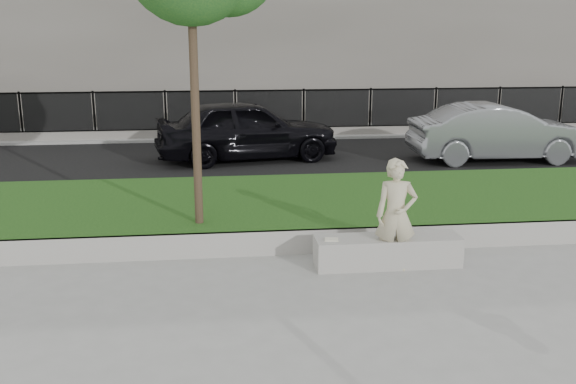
{
  "coord_description": "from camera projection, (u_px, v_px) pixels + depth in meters",
  "views": [
    {
      "loc": [
        -1.28,
        -8.53,
        3.49
      ],
      "look_at": [
        -0.16,
        1.2,
        0.98
      ],
      "focal_mm": 40.0,
      "sensor_mm": 36.0,
      "label": 1
    }
  ],
  "objects": [
    {
      "name": "man",
      "position": [
        396.0,
        215.0,
        9.39
      ],
      "size": [
        0.65,
        0.47,
        1.67
      ],
      "primitive_type": "imported",
      "rotation": [
        0.0,
        0.0,
        -0.12
      ],
      "color": "beige",
      "rests_on": "ground"
    },
    {
      "name": "ground",
      "position": [
        308.0,
        278.0,
        9.21
      ],
      "size": [
        90.0,
        90.0,
        0.0
      ],
      "primitive_type": "plane",
      "color": "gray",
      "rests_on": "ground"
    },
    {
      "name": "street",
      "position": [
        263.0,
        160.0,
        17.39
      ],
      "size": [
        34.0,
        7.0,
        0.04
      ],
      "primitive_type": "cube",
      "color": "black",
      "rests_on": "ground"
    },
    {
      "name": "car_dark",
      "position": [
        247.0,
        129.0,
        17.16
      ],
      "size": [
        5.08,
        2.7,
        1.65
      ],
      "primitive_type": "imported",
      "rotation": [
        0.0,
        0.0,
        1.73
      ],
      "color": "black",
      "rests_on": "street"
    },
    {
      "name": "grass_bank",
      "position": [
        285.0,
        209.0,
        12.05
      ],
      "size": [
        34.0,
        4.0,
        0.4
      ],
      "primitive_type": "cube",
      "color": "black",
      "rests_on": "ground"
    },
    {
      "name": "grass_kerb",
      "position": [
        299.0,
        242.0,
        10.16
      ],
      "size": [
        34.0,
        0.08,
        0.4
      ],
      "primitive_type": "cube",
      "color": "#99968F",
      "rests_on": "ground"
    },
    {
      "name": "far_pavement",
      "position": [
        253.0,
        133.0,
        21.71
      ],
      "size": [
        34.0,
        3.0,
        0.12
      ],
      "primitive_type": "cube",
      "color": "gray",
      "rests_on": "ground"
    },
    {
      "name": "car_silver",
      "position": [
        498.0,
        133.0,
        17.04
      ],
      "size": [
        4.66,
        1.74,
        1.52
      ],
      "primitive_type": "imported",
      "rotation": [
        0.0,
        0.0,
        1.54
      ],
      "color": "gray",
      "rests_on": "street"
    },
    {
      "name": "book",
      "position": [
        331.0,
        239.0,
        9.47
      ],
      "size": [
        0.22,
        0.18,
        0.02
      ],
      "primitive_type": "cube",
      "rotation": [
        0.0,
        0.0,
        -0.19
      ],
      "color": "silver",
      "rests_on": "stone_bench"
    },
    {
      "name": "stone_bench",
      "position": [
        387.0,
        251.0,
        9.68
      ],
      "size": [
        2.2,
        0.55,
        0.45
      ],
      "primitive_type": "cube",
      "color": "#99968F",
      "rests_on": "ground"
    },
    {
      "name": "iron_fence",
      "position": [
        254.0,
        123.0,
        20.63
      ],
      "size": [
        32.0,
        0.3,
        1.5
      ],
      "color": "slate",
      "rests_on": "far_pavement"
    }
  ]
}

